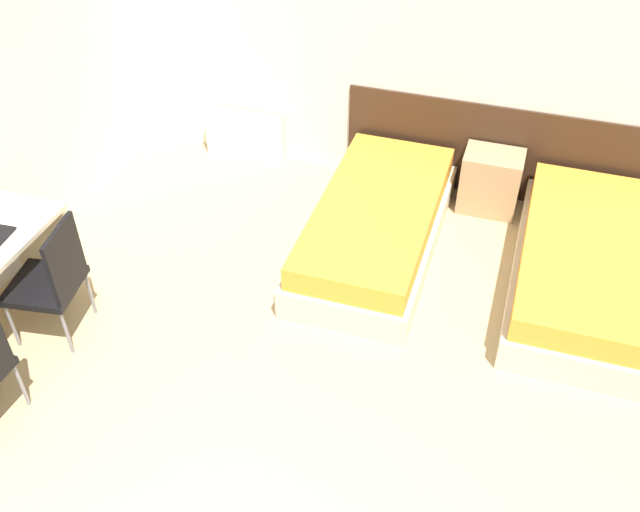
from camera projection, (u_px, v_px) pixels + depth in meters
wall_back at (394, 33)px, 5.77m from camera, size 5.80×0.05×2.70m
headboard_panel at (496, 153)px, 6.11m from camera, size 2.63×0.03×0.86m
bed_near_window at (376, 226)px, 5.67m from camera, size 0.96×2.02×0.44m
bed_near_door at (581, 266)px, 5.30m from camera, size 0.96×2.02×0.44m
nightstand at (490, 181)px, 6.06m from camera, size 0.49×0.36×0.54m
radiator at (244, 135)px, 6.72m from camera, size 0.74×0.12×0.46m
chair_near_laptop at (52, 278)px, 4.78m from camera, size 0.52×0.52×0.92m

